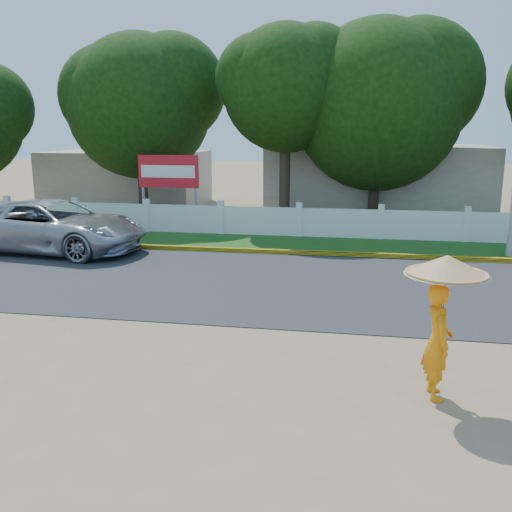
{
  "coord_description": "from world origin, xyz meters",
  "views": [
    {
      "loc": [
        2.12,
        -9.89,
        4.02
      ],
      "look_at": [
        0.0,
        2.0,
        1.3
      ],
      "focal_mm": 40.0,
      "sensor_mm": 36.0,
      "label": 1
    }
  ],
  "objects": [
    {
      "name": "fence",
      "position": [
        0.0,
        11.2,
        0.55
      ],
      "size": [
        40.0,
        0.1,
        1.1
      ],
      "primitive_type": "cube",
      "color": "silver",
      "rests_on": "ground"
    },
    {
      "name": "monk_with_parasol",
      "position": [
        3.42,
        -1.48,
        1.45
      ],
      "size": [
        1.22,
        1.22,
        2.22
      ],
      "color": "orange",
      "rests_on": "ground"
    },
    {
      "name": "road",
      "position": [
        0.0,
        4.5,
        0.01
      ],
      "size": [
        60.0,
        7.0,
        0.02
      ],
      "primitive_type": "cube",
      "color": "#38383A",
      "rests_on": "ground"
    },
    {
      "name": "tree_row",
      "position": [
        2.81,
        14.33,
        4.92
      ],
      "size": [
        39.26,
        7.76,
        8.37
      ],
      "color": "#473828",
      "rests_on": "ground"
    },
    {
      "name": "curb",
      "position": [
        0.0,
        8.05,
        0.08
      ],
      "size": [
        40.0,
        0.18,
        0.16
      ],
      "primitive_type": "cube",
      "color": "yellow",
      "rests_on": "ground"
    },
    {
      "name": "grass_verge",
      "position": [
        0.0,
        9.75,
        0.01
      ],
      "size": [
        60.0,
        3.5,
        0.03
      ],
      "primitive_type": "cube",
      "color": "#2D601E",
      "rests_on": "ground"
    },
    {
      "name": "vehicle",
      "position": [
        -7.69,
        7.15,
        0.85
      ],
      "size": [
        6.41,
        3.5,
        1.7
      ],
      "primitive_type": "imported",
      "rotation": [
        0.0,
        0.0,
        1.46
      ],
      "color": "#A4A8AC",
      "rests_on": "ground"
    },
    {
      "name": "ground",
      "position": [
        0.0,
        0.0,
        0.0
      ],
      "size": [
        120.0,
        120.0,
        0.0
      ],
      "primitive_type": "plane",
      "color": "#9E8460",
      "rests_on": "ground"
    },
    {
      "name": "billboard",
      "position": [
        -5.43,
        12.3,
        2.14
      ],
      "size": [
        2.5,
        0.13,
        2.95
      ],
      "color": "gray",
      "rests_on": "ground"
    },
    {
      "name": "building_far",
      "position": [
        -10.0,
        19.0,
        1.4
      ],
      "size": [
        8.0,
        5.0,
        2.8
      ],
      "primitive_type": "cube",
      "color": "#B7AD99",
      "rests_on": "ground"
    },
    {
      "name": "building_near",
      "position": [
        3.0,
        18.0,
        1.6
      ],
      "size": [
        10.0,
        6.0,
        3.2
      ],
      "primitive_type": "cube",
      "color": "#B7AD99",
      "rests_on": "ground"
    }
  ]
}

